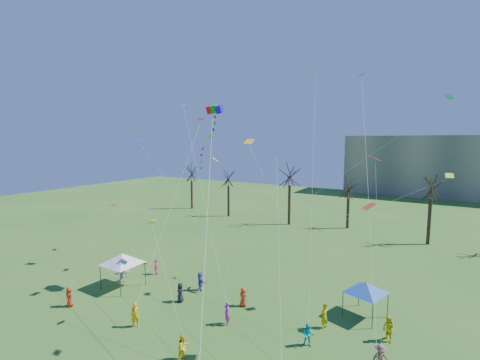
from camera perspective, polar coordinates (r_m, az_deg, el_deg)
The scene contains 8 objects.
ground at distance 24.38m, azimuth -9.95°, elevation -27.74°, with size 160.00×160.00×0.00m, color #2A631F.
distant_building at distance 97.70m, azimuth 35.74°, elevation 1.79°, with size 60.00×14.00×15.00m, color gray.
bare_tree_row at distance 52.42m, azimuth 21.18°, elevation -1.33°, with size 70.29×7.84×10.85m.
big_box_kite at distance 29.70m, azimuth -5.76°, elevation 4.48°, with size 4.82×7.12×20.18m.
canopy_tent_white at distance 33.94m, azimuth -19.42°, elevation -12.55°, with size 4.36×4.36×3.27m.
canopy_tent_blue at distance 29.02m, azimuth 20.69°, elevation -16.78°, with size 3.58×3.58×2.82m.
festival_crowd at distance 26.97m, azimuth -1.85°, elevation -21.84°, with size 25.21×10.07×1.86m.
small_kites_aloft at distance 28.65m, azimuth 2.80°, elevation 3.78°, with size 29.77×20.48×30.48m.
Camera 1 is at (13.30, -15.11, 13.76)m, focal length 25.00 mm.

